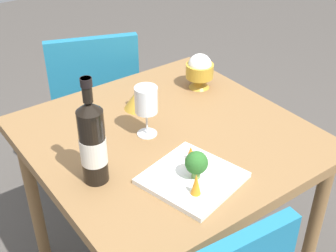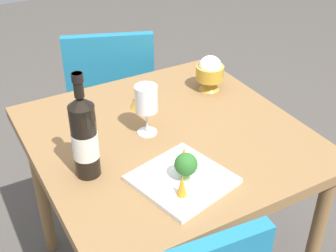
# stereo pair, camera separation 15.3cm
# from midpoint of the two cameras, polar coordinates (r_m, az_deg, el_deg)

# --- Properties ---
(dining_table) EXTENTS (0.89, 0.89, 0.72)m
(dining_table) POSITION_cam_midpoint_polar(r_m,az_deg,el_deg) (1.60, -2.75, -3.51)
(dining_table) COLOR olive
(dining_table) RESTS_ON ground_plane
(chair_near_window) EXTENTS (0.52, 0.52, 0.85)m
(chair_near_window) POSITION_cam_midpoint_polar(r_m,az_deg,el_deg) (2.21, -11.11, 3.69)
(chair_near_window) COLOR teal
(chair_near_window) RESTS_ON ground_plane
(wine_bottle) EXTENTS (0.08, 0.08, 0.33)m
(wine_bottle) POSITION_cam_midpoint_polar(r_m,az_deg,el_deg) (1.31, -12.74, -2.12)
(wine_bottle) COLOR black
(wine_bottle) RESTS_ON dining_table
(wine_glass) EXTENTS (0.08, 0.08, 0.18)m
(wine_glass) POSITION_cam_midpoint_polar(r_m,az_deg,el_deg) (1.48, -5.71, 3.02)
(wine_glass) COLOR white
(wine_glass) RESTS_ON dining_table
(rice_bowl) EXTENTS (0.11, 0.11, 0.14)m
(rice_bowl) POSITION_cam_midpoint_polar(r_m,az_deg,el_deg) (1.80, 1.54, 6.91)
(rice_bowl) COLOR gold
(rice_bowl) RESTS_ON dining_table
(rice_bowl_lid) EXTENTS (0.10, 0.10, 0.09)m
(rice_bowl_lid) POSITION_cam_midpoint_polar(r_m,az_deg,el_deg) (1.68, -6.48, 3.27)
(rice_bowl_lid) COLOR gold
(rice_bowl_lid) RESTS_ON dining_table
(serving_plate) EXTENTS (0.30, 0.30, 0.02)m
(serving_plate) POSITION_cam_midpoint_polar(r_m,az_deg,el_deg) (1.35, -0.23, -6.65)
(serving_plate) COLOR white
(serving_plate) RESTS_ON dining_table
(broccoli_floret) EXTENTS (0.07, 0.07, 0.09)m
(broccoli_floret) POSITION_cam_midpoint_polar(r_m,az_deg,el_deg) (1.31, 0.22, -4.80)
(broccoli_floret) COLOR #729E4C
(broccoli_floret) RESTS_ON serving_plate
(carrot_garnish_left) EXTENTS (0.03, 0.03, 0.07)m
(carrot_garnish_left) POSITION_cam_midpoint_polar(r_m,az_deg,el_deg) (1.26, 0.03, -7.40)
(carrot_garnish_left) COLOR orange
(carrot_garnish_left) RESTS_ON serving_plate
(carrot_garnish_right) EXTENTS (0.03, 0.03, 0.05)m
(carrot_garnish_right) POSITION_cam_midpoint_polar(r_m,az_deg,el_deg) (1.39, -0.30, -3.51)
(carrot_garnish_right) COLOR orange
(carrot_garnish_right) RESTS_ON serving_plate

